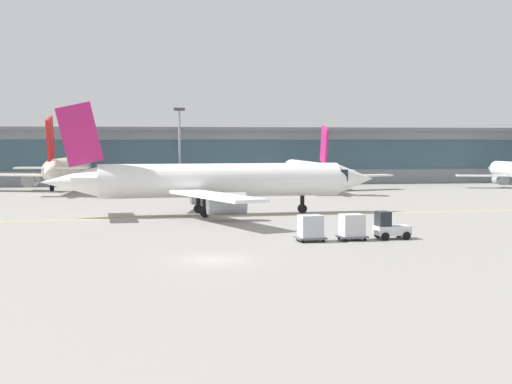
{
  "coord_description": "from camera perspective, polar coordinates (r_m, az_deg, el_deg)",
  "views": [
    {
      "loc": [
        -4.35,
        -45.93,
        7.38
      ],
      "look_at": [
        5.28,
        17.07,
        3.0
      ],
      "focal_mm": 52.67,
      "sensor_mm": 36.0,
      "label": 1
    }
  ],
  "objects": [
    {
      "name": "taxiing_regional_jet",
      "position": [
        74.55,
        -3.01,
        0.81
      ],
      "size": [
        33.53,
        31.11,
        11.1
      ],
      "rotation": [
        0.0,
        0.0,
        0.07
      ],
      "color": "white",
      "rests_on": "ground_plane"
    },
    {
      "name": "gate_airplane_2",
      "position": [
        112.05,
        3.83,
        1.59
      ],
      "size": [
        26.46,
        28.35,
        9.42
      ],
      "rotation": [
        0.0,
        0.0,
        1.57
      ],
      "color": "silver",
      "rests_on": "ground_plane"
    },
    {
      "name": "taxiway_centreline_stripe",
      "position": [
        72.9,
        -2.51,
        -1.88
      ],
      "size": [
        109.78,
        7.72,
        0.01
      ],
      "primitive_type": "cube",
      "rotation": [
        0.0,
        0.0,
        0.07
      ],
      "color": "yellow",
      "rests_on": "ground_plane"
    },
    {
      "name": "ground_plane",
      "position": [
        46.72,
        -3.25,
        -5.16
      ],
      "size": [
        400.0,
        400.0,
        0.0
      ],
      "primitive_type": "plane",
      "color": "gray"
    },
    {
      "name": "cargo_dolly_lead",
      "position": [
        56.02,
        7.3,
        -2.58
      ],
      "size": [
        2.23,
        1.77,
        1.94
      ],
      "rotation": [
        0.0,
        0.0,
        0.08
      ],
      "color": "#595B60",
      "rests_on": "ground_plane"
    },
    {
      "name": "apron_light_mast_1",
      "position": [
        123.03,
        -5.83,
        3.75
      ],
      "size": [
        1.8,
        0.36,
        12.71
      ],
      "color": "gray",
      "rests_on": "ground_plane"
    },
    {
      "name": "terminal_concourse",
      "position": [
        130.4,
        -6.79,
        2.82
      ],
      "size": [
        186.12,
        11.0,
        9.6
      ],
      "color": "#8C939E",
      "rests_on": "ground_plane"
    },
    {
      "name": "cargo_dolly_trailing",
      "position": [
        54.97,
        4.16,
        -2.69
      ],
      "size": [
        2.23,
        1.77,
        1.94
      ],
      "rotation": [
        0.0,
        0.0,
        0.08
      ],
      "color": "#595B60",
      "rests_on": "ground_plane"
    },
    {
      "name": "gate_airplane_1",
      "position": [
        114.46,
        -14.06,
        1.72
      ],
      "size": [
        29.8,
        32.16,
        10.65
      ],
      "rotation": [
        0.0,
        0.0,
        1.49
      ],
      "color": "silver",
      "rests_on": "ground_plane"
    },
    {
      "name": "baggage_tug",
      "position": [
        57.16,
        10.1,
        -2.64
      ],
      "size": [
        2.71,
        1.81,
        2.1
      ],
      "rotation": [
        0.0,
        0.0,
        0.08
      ],
      "color": "silver",
      "rests_on": "ground_plane"
    }
  ]
}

